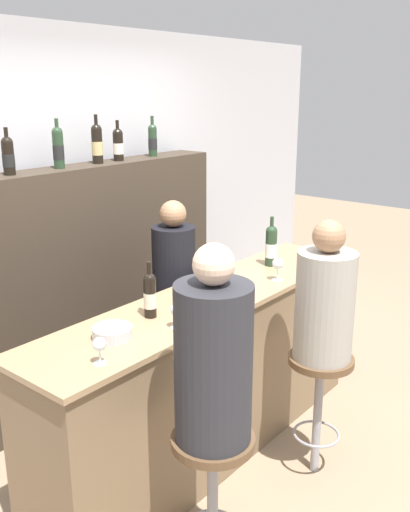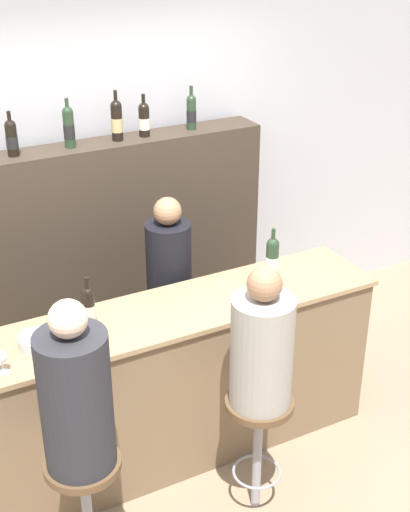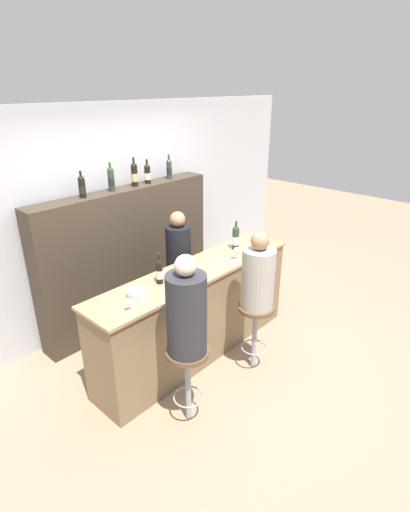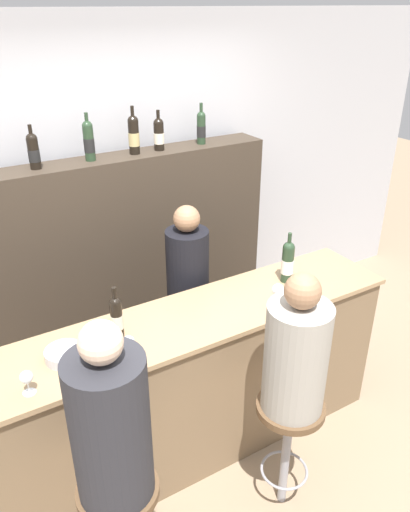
# 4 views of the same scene
# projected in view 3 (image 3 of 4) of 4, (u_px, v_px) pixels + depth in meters

# --- Properties ---
(ground_plane) EXTENTS (16.00, 16.00, 0.00)m
(ground_plane) POSITION_uv_depth(u_px,v_px,m) (214.00, 362.00, 4.33)
(ground_plane) COLOR #8C755B
(wall_back) EXTENTS (6.40, 0.05, 2.60)m
(wall_back) POSITION_uv_depth(u_px,v_px,m) (115.00, 216.00, 4.81)
(wall_back) COLOR #B2B2B7
(wall_back) RESTS_ON ground_plane
(bar_counter) EXTENTS (2.52, 0.55, 1.03)m
(bar_counter) POSITION_uv_depth(u_px,v_px,m) (197.00, 312.00, 4.28)
(bar_counter) COLOR brown
(bar_counter) RESTS_ON ground_plane
(back_bar_cabinet) EXTENTS (2.36, 0.28, 1.68)m
(back_bar_cabinet) POSITION_uv_depth(u_px,v_px,m) (129.00, 256.00, 4.85)
(back_bar_cabinet) COLOR #382D23
(back_bar_cabinet) RESTS_ON ground_plane
(wine_bottle_counter_0) EXTENTS (0.07, 0.07, 0.30)m
(wine_bottle_counter_0) POSITION_uv_depth(u_px,v_px,m) (159.00, 271.00, 3.74)
(wine_bottle_counter_0) COLOR black
(wine_bottle_counter_0) RESTS_ON bar_counter
(wine_bottle_counter_1) EXTENTS (0.08, 0.08, 0.34)m
(wine_bottle_counter_1) POSITION_uv_depth(u_px,v_px,m) (236.00, 238.00, 4.52)
(wine_bottle_counter_1) COLOR #233823
(wine_bottle_counter_1) RESTS_ON bar_counter
(wine_bottle_backbar_0) EXTENTS (0.07, 0.07, 0.28)m
(wine_bottle_backbar_0) POSITION_uv_depth(u_px,v_px,m) (82.00, 187.00, 4.12)
(wine_bottle_backbar_0) COLOR black
(wine_bottle_backbar_0) RESTS_ON back_bar_cabinet
(wine_bottle_backbar_1) EXTENTS (0.07, 0.07, 0.32)m
(wine_bottle_backbar_1) POSITION_uv_depth(u_px,v_px,m) (111.00, 179.00, 4.36)
(wine_bottle_backbar_1) COLOR #233823
(wine_bottle_backbar_1) RESTS_ON back_bar_cabinet
(wine_bottle_backbar_2) EXTENTS (0.08, 0.08, 0.33)m
(wine_bottle_backbar_2) POSITION_uv_depth(u_px,v_px,m) (134.00, 174.00, 4.58)
(wine_bottle_backbar_2) COLOR black
(wine_bottle_backbar_2) RESTS_ON back_bar_cabinet
(wine_bottle_backbar_3) EXTENTS (0.07, 0.07, 0.28)m
(wine_bottle_backbar_3) POSITION_uv_depth(u_px,v_px,m) (147.00, 174.00, 4.71)
(wine_bottle_backbar_3) COLOR black
(wine_bottle_backbar_3) RESTS_ON back_bar_cabinet
(wine_bottle_backbar_4) EXTENTS (0.07, 0.07, 0.30)m
(wine_bottle_backbar_4) POSITION_uv_depth(u_px,v_px,m) (169.00, 169.00, 4.95)
(wine_bottle_backbar_4) COLOR #233823
(wine_bottle_backbar_4) RESTS_ON back_bar_cabinet
(wine_glass_0) EXTENTS (0.06, 0.06, 0.12)m
(wine_glass_0) POSITION_uv_depth(u_px,v_px,m) (129.00, 303.00, 3.29)
(wine_glass_0) COLOR silver
(wine_glass_0) RESTS_ON bar_counter
(wine_glass_1) EXTENTS (0.06, 0.06, 0.13)m
(wine_glass_1) POSITION_uv_depth(u_px,v_px,m) (173.00, 282.00, 3.62)
(wine_glass_1) COLOR silver
(wine_glass_1) RESTS_ON bar_counter
(wine_glass_2) EXTENTS (0.07, 0.07, 0.14)m
(wine_glass_2) POSITION_uv_depth(u_px,v_px,m) (237.00, 251.00, 4.25)
(wine_glass_2) COLOR silver
(wine_glass_2) RESTS_ON bar_counter
(metal_bowl) EXTENTS (0.19, 0.19, 0.06)m
(metal_bowl) POSITION_uv_depth(u_px,v_px,m) (137.00, 293.00, 3.55)
(metal_bowl) COLOR #B7B7BC
(metal_bowl) RESTS_ON bar_counter
(bar_stool_left) EXTENTS (0.37, 0.37, 0.74)m
(bar_stool_left) POSITION_uv_depth(u_px,v_px,m) (188.00, 367.00, 3.37)
(bar_stool_left) COLOR gray
(bar_stool_left) RESTS_ON ground_plane
(guest_seated_left) EXTENTS (0.33, 0.33, 0.86)m
(guest_seated_left) POSITION_uv_depth(u_px,v_px,m) (187.00, 312.00, 3.16)
(guest_seated_left) COLOR #28282D
(guest_seated_left) RESTS_ON bar_stool_left
(bar_stool_right) EXTENTS (0.37, 0.37, 0.74)m
(bar_stool_right) POSITION_uv_depth(u_px,v_px,m) (255.00, 320.00, 4.03)
(bar_stool_right) COLOR gray
(bar_stool_right) RESTS_ON ground_plane
(guest_seated_right) EXTENTS (0.32, 0.32, 0.78)m
(guest_seated_right) POSITION_uv_depth(u_px,v_px,m) (258.00, 276.00, 3.83)
(guest_seated_right) COLOR gray
(guest_seated_right) RESTS_ON bar_stool_right
(bartender) EXTENTS (0.29, 0.29, 1.49)m
(bartender) POSITION_uv_depth(u_px,v_px,m) (179.00, 277.00, 4.66)
(bartender) COLOR black
(bartender) RESTS_ON ground_plane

